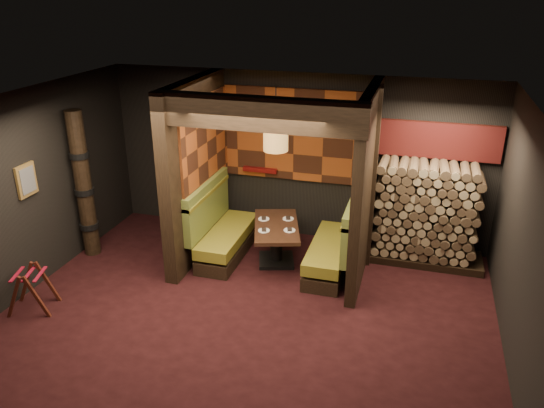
{
  "coord_description": "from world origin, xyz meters",
  "views": [
    {
      "loc": [
        1.99,
        -5.61,
        4.17
      ],
      "look_at": [
        0.0,
        1.3,
        1.15
      ],
      "focal_mm": 35.0,
      "sensor_mm": 36.0,
      "label": 1
    }
  ],
  "objects_px": {
    "booth_bench_right": "(336,247)",
    "totem_column": "(84,186)",
    "dining_table": "(276,238)",
    "booth_bench_left": "(221,232)",
    "pendant_lamp": "(276,136)",
    "luggage_rack": "(31,288)",
    "firewood_stack": "(431,214)"
  },
  "relations": [
    {
      "from": "dining_table",
      "to": "luggage_rack",
      "type": "distance_m",
      "value": 3.6
    },
    {
      "from": "pendant_lamp",
      "to": "firewood_stack",
      "type": "relative_size",
      "value": 0.56
    },
    {
      "from": "pendant_lamp",
      "to": "firewood_stack",
      "type": "height_order",
      "value": "pendant_lamp"
    },
    {
      "from": "dining_table",
      "to": "pendant_lamp",
      "type": "relative_size",
      "value": 1.44
    },
    {
      "from": "booth_bench_left",
      "to": "luggage_rack",
      "type": "xyz_separation_m",
      "value": [
        -1.91,
        -2.21,
        -0.07
      ]
    },
    {
      "from": "luggage_rack",
      "to": "firewood_stack",
      "type": "xyz_separation_m",
      "value": [
        5.16,
        2.91,
        0.49
      ]
    },
    {
      "from": "totem_column",
      "to": "dining_table",
      "type": "bearing_deg",
      "value": 10.0
    },
    {
      "from": "totem_column",
      "to": "firewood_stack",
      "type": "height_order",
      "value": "totem_column"
    },
    {
      "from": "booth_bench_right",
      "to": "luggage_rack",
      "type": "relative_size",
      "value": 2.26
    },
    {
      "from": "totem_column",
      "to": "firewood_stack",
      "type": "relative_size",
      "value": 1.39
    },
    {
      "from": "booth_bench_right",
      "to": "firewood_stack",
      "type": "relative_size",
      "value": 0.92
    },
    {
      "from": "dining_table",
      "to": "pendant_lamp",
      "type": "xyz_separation_m",
      "value": [
        -0.0,
        -0.05,
        1.68
      ]
    },
    {
      "from": "booth_bench_left",
      "to": "booth_bench_right",
      "type": "bearing_deg",
      "value": 0.0
    },
    {
      "from": "booth_bench_right",
      "to": "firewood_stack",
      "type": "height_order",
      "value": "firewood_stack"
    },
    {
      "from": "booth_bench_right",
      "to": "dining_table",
      "type": "xyz_separation_m",
      "value": [
        -0.96,
        -0.02,
        0.03
      ]
    },
    {
      "from": "booth_bench_left",
      "to": "dining_table",
      "type": "relative_size",
      "value": 1.15
    },
    {
      "from": "dining_table",
      "to": "firewood_stack",
      "type": "relative_size",
      "value": 0.8
    },
    {
      "from": "dining_table",
      "to": "firewood_stack",
      "type": "xyz_separation_m",
      "value": [
        2.31,
        0.72,
        0.39
      ]
    },
    {
      "from": "booth_bench_left",
      "to": "dining_table",
      "type": "xyz_separation_m",
      "value": [
        0.94,
        -0.02,
        0.03
      ]
    },
    {
      "from": "firewood_stack",
      "to": "luggage_rack",
      "type": "bearing_deg",
      "value": -150.57
    },
    {
      "from": "firewood_stack",
      "to": "booth_bench_left",
      "type": "bearing_deg",
      "value": -167.83
    },
    {
      "from": "booth_bench_left",
      "to": "totem_column",
      "type": "distance_m",
      "value": 2.3
    },
    {
      "from": "booth_bench_left",
      "to": "luggage_rack",
      "type": "distance_m",
      "value": 2.93
    },
    {
      "from": "booth_bench_right",
      "to": "totem_column",
      "type": "xyz_separation_m",
      "value": [
        -3.98,
        -0.55,
        0.79
      ]
    },
    {
      "from": "booth_bench_right",
      "to": "totem_column",
      "type": "relative_size",
      "value": 0.67
    },
    {
      "from": "pendant_lamp",
      "to": "booth_bench_left",
      "type": "bearing_deg",
      "value": 175.94
    },
    {
      "from": "dining_table",
      "to": "firewood_stack",
      "type": "height_order",
      "value": "firewood_stack"
    },
    {
      "from": "luggage_rack",
      "to": "totem_column",
      "type": "distance_m",
      "value": 1.88
    },
    {
      "from": "booth_bench_right",
      "to": "luggage_rack",
      "type": "height_order",
      "value": "booth_bench_right"
    },
    {
      "from": "dining_table",
      "to": "booth_bench_left",
      "type": "bearing_deg",
      "value": 178.99
    },
    {
      "from": "booth_bench_right",
      "to": "booth_bench_left",
      "type": "bearing_deg",
      "value": 180.0
    },
    {
      "from": "booth_bench_left",
      "to": "dining_table",
      "type": "distance_m",
      "value": 0.94
    }
  ]
}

